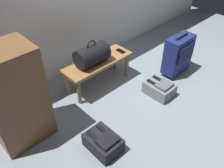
% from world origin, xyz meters
% --- Properties ---
extents(ground_plane, '(6.60, 6.60, 0.00)m').
position_xyz_m(ground_plane, '(0.00, 0.00, 0.00)').
color(ground_plane, slate).
extents(bench, '(1.00, 0.36, 0.40)m').
position_xyz_m(bench, '(-0.43, 0.95, 0.34)').
color(bench, olive).
rests_on(bench, ground).
extents(duffel_bag_black, '(0.44, 0.26, 0.34)m').
position_xyz_m(duffel_bag_black, '(-0.53, 0.95, 0.53)').
color(duffel_bag_black, black).
rests_on(duffel_bag_black, bench).
extents(cell_phone, '(0.07, 0.14, 0.01)m').
position_xyz_m(cell_phone, '(-0.03, 0.91, 0.41)').
color(cell_phone, black).
rests_on(cell_phone, bench).
extents(suitcase_upright_navy, '(0.46, 0.24, 0.64)m').
position_xyz_m(suitcase_upright_navy, '(0.61, 0.36, 0.33)').
color(suitcase_upright_navy, navy).
rests_on(suitcase_upright_navy, ground).
extents(backpack_dark, '(0.28, 0.38, 0.21)m').
position_xyz_m(backpack_dark, '(-1.12, 0.08, 0.09)').
color(backpack_dark, black).
rests_on(backpack_dark, ground).
extents(backpack_grey, '(0.28, 0.38, 0.21)m').
position_xyz_m(backpack_grey, '(0.02, 0.22, 0.09)').
color(backpack_grey, slate).
rests_on(backpack_grey, ground).
extents(side_cabinet, '(0.56, 0.44, 1.10)m').
position_xyz_m(side_cabinet, '(-1.63, 0.84, 0.55)').
color(side_cabinet, brown).
rests_on(side_cabinet, ground).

